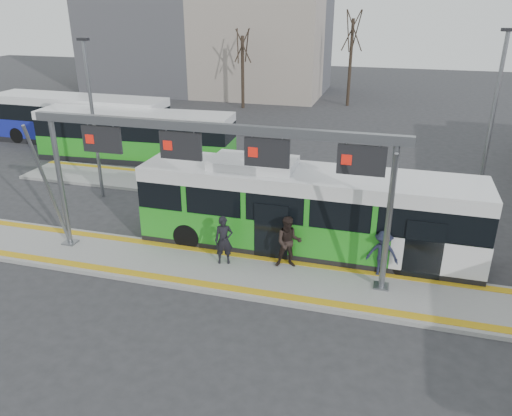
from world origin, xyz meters
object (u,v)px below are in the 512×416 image
(passenger_a, at_px, (224,240))
(passenger_b, at_px, (289,242))
(passenger_c, at_px, (382,254))
(gantry, at_px, (213,155))
(hero_bus, at_px, (306,211))

(passenger_a, bearing_deg, passenger_b, -8.98)
(passenger_b, relative_size, passenger_c, 1.14)
(gantry, xyz_separation_m, passenger_b, (2.54, 0.58, -3.19))
(passenger_a, bearing_deg, passenger_c, -11.67)
(gantry, relative_size, hero_bus, 1.02)
(passenger_a, relative_size, passenger_c, 1.08)
(passenger_b, bearing_deg, passenger_a, 174.60)
(gantry, distance_m, passenger_a, 3.26)
(hero_bus, height_order, passenger_b, hero_bus)
(passenger_a, relative_size, passenger_b, 0.94)
(hero_bus, distance_m, passenger_b, 1.86)
(passenger_a, height_order, passenger_b, passenger_b)
(hero_bus, relative_size, passenger_c, 7.61)
(gantry, bearing_deg, passenger_b, 12.92)
(passenger_c, bearing_deg, passenger_b, -172.23)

